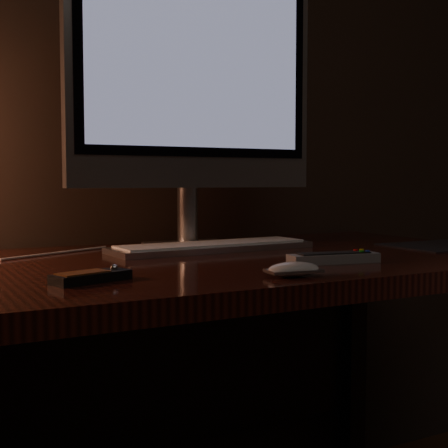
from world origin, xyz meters
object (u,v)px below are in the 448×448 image
monitor (194,86)px  keyboard (212,246)px  tv_remote (334,258)px  media_remote (91,276)px  desk (159,316)px  mouse (294,271)px

monitor → keyboard: bearing=-82.6°
keyboard → tv_remote: size_ratio=2.57×
media_remote → monitor: bearing=28.7°
monitor → media_remote: size_ratio=4.76×
desk → keyboard: keyboard is taller
media_remote → desk: bearing=31.8°
mouse → tv_remote: bearing=41.1°
keyboard → tv_remote: tv_remote is taller
mouse → monitor: bearing=92.9°
media_remote → keyboard: bearing=21.7°
monitor → keyboard: monitor is taller
desk → mouse: 0.41m
desk → keyboard: bearing=18.1°
keyboard → media_remote: bearing=-143.3°
monitor → tv_remote: monitor is taller
mouse → tv_remote: tv_remote is taller
monitor → mouse: (-0.05, -0.50, -0.38)m
tv_remote → mouse: bearing=-138.3°
media_remote → tv_remote: 0.49m
desk → monitor: monitor is taller
keyboard → media_remote: 0.49m
desk → mouse: bearing=-75.6°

